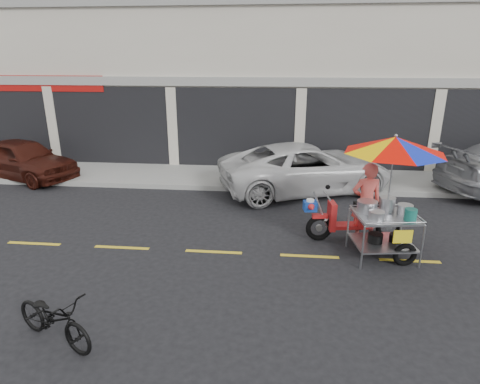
# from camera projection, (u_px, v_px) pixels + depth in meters

# --- Properties ---
(ground) EXTENTS (90.00, 90.00, 0.00)m
(ground) POSITION_uv_depth(u_px,v_px,m) (309.00, 256.00, 8.26)
(ground) COLOR black
(sidewalk) EXTENTS (45.00, 3.00, 0.15)m
(sidewalk) POSITION_uv_depth(u_px,v_px,m) (299.00, 177.00, 13.42)
(sidewalk) COLOR gray
(sidewalk) RESTS_ON ground
(shophouse_block) EXTENTS (36.00, 8.11, 10.40)m
(shophouse_block) POSITION_uv_depth(u_px,v_px,m) (367.00, 48.00, 16.61)
(shophouse_block) COLOR beige
(shophouse_block) RESTS_ON ground
(centerline) EXTENTS (42.00, 0.10, 0.01)m
(centerline) POSITION_uv_depth(u_px,v_px,m) (309.00, 256.00, 8.26)
(centerline) COLOR gold
(centerline) RESTS_ON ground
(maroon_sedan) EXTENTS (4.24, 2.87, 1.34)m
(maroon_sedan) POSITION_uv_depth(u_px,v_px,m) (23.00, 159.00, 13.33)
(maroon_sedan) COLOR #38130C
(maroon_sedan) RESTS_ON ground
(white_pickup) EXTENTS (5.72, 4.08, 1.45)m
(white_pickup) POSITION_uv_depth(u_px,v_px,m) (306.00, 168.00, 12.08)
(white_pickup) COLOR silver
(white_pickup) RESTS_ON ground
(near_bicycle) EXTENTS (1.60, 1.11, 0.80)m
(near_bicycle) POSITION_uv_depth(u_px,v_px,m) (54.00, 318.00, 5.67)
(near_bicycle) COLOR black
(near_bicycle) RESTS_ON ground
(food_vendor_rig) EXTENTS (2.72, 2.19, 2.53)m
(food_vendor_rig) POSITION_uv_depth(u_px,v_px,m) (381.00, 178.00, 8.07)
(food_vendor_rig) COLOR black
(food_vendor_rig) RESTS_ON ground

